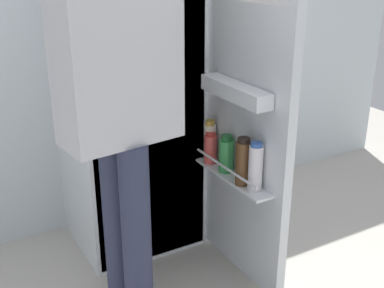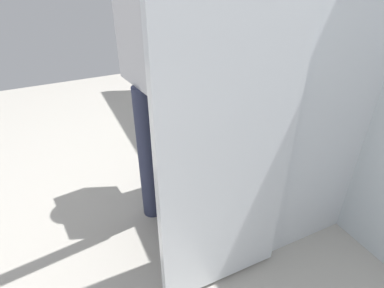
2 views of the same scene
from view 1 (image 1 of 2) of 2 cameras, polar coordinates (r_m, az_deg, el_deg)
ground_plane at (r=2.61m, az=-1.75°, el=-15.63°), size 6.26×6.26×0.00m
kitchen_wall at (r=2.88m, az=-10.42°, el=15.46°), size 4.40×0.10×2.57m
refrigerator at (r=2.62m, az=-6.37°, el=5.74°), size 0.69×1.19×1.74m
person at (r=1.90m, az=-8.02°, el=5.97°), size 0.63×0.74×1.77m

